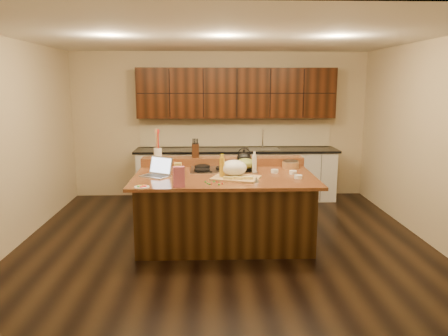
{
  "coord_description": "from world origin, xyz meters",
  "views": [
    {
      "loc": [
        -0.19,
        -5.73,
        2.12
      ],
      "look_at": [
        0.0,
        0.05,
        1.0
      ],
      "focal_mm": 35.0,
      "sensor_mm": 36.0,
      "label": 1
    }
  ],
  "objects": [
    {
      "name": "ramekin_a",
      "position": [
        0.95,
        -0.27,
        0.94
      ],
      "size": [
        0.11,
        0.11,
        0.04
      ],
      "primitive_type": "cylinder",
      "rotation": [
        0.0,
        0.0,
        -0.15
      ],
      "color": "white",
      "rests_on": "island"
    },
    {
      "name": "oil_bottle",
      "position": [
        -0.03,
        -0.25,
        1.06
      ],
      "size": [
        0.09,
        0.09,
        0.27
      ],
      "primitive_type": "cylinder",
      "rotation": [
        0.0,
        0.0,
        -0.29
      ],
      "color": "gold",
      "rests_on": "island"
    },
    {
      "name": "gumdrop_1",
      "position": [
        -0.03,
        -0.55,
        0.93
      ],
      "size": [
        0.02,
        0.02,
        0.02
      ],
      "primitive_type": "ellipsoid",
      "color": "#198C26",
      "rests_on": "island"
    },
    {
      "name": "gumdrop_13",
      "position": [
        -0.25,
        -0.47,
        0.93
      ],
      "size": [
        0.02,
        0.02,
        0.02
      ],
      "primitive_type": "ellipsoid",
      "color": "#198C26",
      "rests_on": "island"
    },
    {
      "name": "pink_bag",
      "position": [
        -0.56,
        -0.7,
        1.04
      ],
      "size": [
        0.14,
        0.1,
        0.25
      ],
      "primitive_type": "cube",
      "rotation": [
        0.0,
        0.0,
        0.23
      ],
      "color": "#BB5873",
      "rests_on": "island"
    },
    {
      "name": "room",
      "position": [
        0.0,
        0.0,
        1.35
      ],
      "size": [
        5.52,
        5.02,
        2.72
      ],
      "color": "black",
      "rests_on": "ground"
    },
    {
      "name": "cooktop",
      "position": [
        0.0,
        0.3,
        0.94
      ],
      "size": [
        0.92,
        0.52,
        0.05
      ],
      "color": "gray",
      "rests_on": "island"
    },
    {
      "name": "kitchen_timer",
      "position": [
        0.38,
        -0.47,
        0.96
      ],
      "size": [
        0.08,
        0.08,
        0.07
      ],
      "primitive_type": "cone",
      "rotation": [
        0.0,
        0.0,
        -0.02
      ],
      "color": "silver",
      "rests_on": "island"
    },
    {
      "name": "ramekin_c",
      "position": [
        0.7,
        0.1,
        0.94
      ],
      "size": [
        0.12,
        0.12,
        0.04
      ],
      "primitive_type": "cylinder",
      "rotation": [
        0.0,
        0.0,
        0.17
      ],
      "color": "white",
      "rests_on": "island"
    },
    {
      "name": "ramekin_b",
      "position": [
        0.93,
        0.01,
        0.94
      ],
      "size": [
        0.12,
        0.12,
        0.04
      ],
      "primitive_type": "cylinder",
      "rotation": [
        0.0,
        0.0,
        0.29
      ],
      "color": "white",
      "rests_on": "island"
    },
    {
      "name": "gumdrop_5",
      "position": [
        -0.19,
        -0.6,
        0.93
      ],
      "size": [
        0.02,
        0.02,
        0.02
      ],
      "primitive_type": "ellipsoid",
      "color": "#198C26",
      "rests_on": "island"
    },
    {
      "name": "knife_block",
      "position": [
        -0.4,
        0.7,
        1.14
      ],
      "size": [
        0.11,
        0.17,
        0.2
      ],
      "primitive_type": "cube",
      "rotation": [
        0.0,
        0.0,
        0.02
      ],
      "color": "black",
      "rests_on": "back_ledge"
    },
    {
      "name": "gumdrop_12",
      "position": [
        -0.18,
        -0.58,
        0.93
      ],
      "size": [
        0.02,
        0.02,
        0.02
      ],
      "primitive_type": "ellipsoid",
      "color": "red",
      "rests_on": "island"
    },
    {
      "name": "package_box",
      "position": [
        -0.63,
        0.13,
        0.99
      ],
      "size": [
        0.1,
        0.08,
        0.14
      ],
      "primitive_type": "cube",
      "rotation": [
        0.0,
        0.0,
        -0.05
      ],
      "color": "gold",
      "rests_on": "island"
    },
    {
      "name": "gumdrop_2",
      "position": [
        -0.04,
        -0.57,
        0.93
      ],
      "size": [
        0.02,
        0.02,
        0.02
      ],
      "primitive_type": "ellipsoid",
      "color": "red",
      "rests_on": "island"
    },
    {
      "name": "gumdrop_9",
      "position": [
        -0.14,
        -0.46,
        0.93
      ],
      "size": [
        0.02,
        0.02,
        0.02
      ],
      "primitive_type": "ellipsoid",
      "color": "#198C26",
      "rests_on": "island"
    },
    {
      "name": "gumdrop_3",
      "position": [
        -0.08,
        -0.62,
        0.93
      ],
      "size": [
        0.02,
        0.02,
        0.02
      ],
      "primitive_type": "ellipsoid",
      "color": "#198C26",
      "rests_on": "island"
    },
    {
      "name": "back_counter",
      "position": [
        0.3,
        2.23,
        0.98
      ],
      "size": [
        3.7,
        0.66,
        2.4
      ],
      "color": "silver",
      "rests_on": "ground"
    },
    {
      "name": "gumdrop_0",
      "position": [
        -0.03,
        -0.5,
        0.93
      ],
      "size": [
        0.02,
        0.02,
        0.02
      ],
      "primitive_type": "ellipsoid",
      "color": "red",
      "rests_on": "island"
    },
    {
      "name": "candy_plate",
      "position": [
        -0.99,
        -0.71,
        0.93
      ],
      "size": [
        0.24,
        0.24,
        0.01
      ],
      "primitive_type": "cylinder",
      "rotation": [
        0.0,
        0.0,
        0.41
      ],
      "color": "white",
      "rests_on": "island"
    },
    {
      "name": "island",
      "position": [
        0.0,
        0.0,
        0.46
      ],
      "size": [
        2.4,
        1.6,
        0.92
      ],
      "color": "black",
      "rests_on": "ground"
    },
    {
      "name": "kettle",
      "position": [
        0.3,
        0.43,
        1.06
      ],
      "size": [
        0.28,
        0.28,
        0.19
      ],
      "primitive_type": "ellipsoid",
      "rotation": [
        0.0,
        0.0,
        0.42
      ],
      "color": "black",
      "rests_on": "cooktop"
    },
    {
      "name": "gumdrop_11",
      "position": [
        -0.22,
        -0.57,
        0.93
      ],
      "size": [
        0.02,
        0.02,
        0.02
      ],
      "primitive_type": "ellipsoid",
      "color": "#198C26",
      "rests_on": "island"
    },
    {
      "name": "gumdrop_14",
      "position": [
        0.07,
        -0.41,
        0.93
      ],
      "size": [
        0.02,
        0.02,
        0.02
      ],
      "primitive_type": "ellipsoid",
      "color": "red",
      "rests_on": "island"
    },
    {
      "name": "laptop",
      "position": [
        -0.88,
        -0.06,
        0.99
      ],
      "size": [
        0.45,
        0.43,
        0.25
      ],
      "rotation": [
        0.0,
        0.0,
        -0.57
      ],
      "color": "#B7B7BC",
      "rests_on": "island"
    },
    {
      "name": "back_ledge",
      "position": [
        0.0,
        0.7,
        0.98
      ],
      "size": [
        2.4,
        0.3,
        0.12
      ],
      "primitive_type": "cube",
      "color": "black",
      "rests_on": "island"
    },
    {
      "name": "gumdrop_10",
      "position": [
        -0.04,
        -0.41,
        0.93
      ],
      "size": [
        0.02,
        0.02,
        0.02
      ],
      "primitive_type": "ellipsoid",
      "color": "red",
      "rests_on": "island"
    },
    {
      "name": "utensil_crock",
      "position": [
        -0.96,
        0.7,
        1.11
      ],
      "size": [
        0.16,
        0.16,
        0.14
      ],
      "primitive_type": "cylinder",
      "rotation": [
        0.0,
        0.0,
        0.4
      ],
      "color": "white",
      "rests_on": "back_ledge"
    },
    {
      "name": "vinegar_bottle",
      "position": [
        0.41,
        0.08,
        1.04
      ],
      "size": [
        0.07,
        0.07,
        0.25
      ],
      "primitive_type": "cylinder",
      "rotation": [
        0.0,
        0.0,
        0.08
      ],
      "color": "silver",
      "rests_on": "island"
    },
    {
      "name": "green_bowl",
      "position": [
        0.3,
        0.17,
        1.04
      ],
      "size": [
        0.3,
        0.3,
        0.15
      ],
      "primitive_type": "ellipsoid",
      "rotation": [
        0.0,
        0.0,
        0.12
      ],
      "color": "olive",
      "rests_on": "cooktop"
    },
    {
      "name": "gumdrop_4",
      "position": [
        -0.1,
        -0.49,
        0.93
      ],
      "size": [
        0.02,
        0.02,
        0.02
      ],
      "primitive_type": "ellipsoid",
      "color": "red",
      "rests_on": "island"
    },
    {
      "name": "gumdrop_8",
      "position": [
        0.14,
        -0.4,
        0.93
      ],
      "size": [
        0.02,
        0.02,
        0.02
      ],
      "primitive_type": "ellipsoid",
      "color": "red",
      "rests_on": "island"
    },
    {
      "name": "wooden_tray",
      "position": [
        0.13,
        -0.22,
        1.02
      ],
      "size": [
        0.69,
        0.6,
        0.23
      ],
      "rotation": [
        0.0,
        0.0,
        -0.36
      ],
      "color": "tan",
      "rests_on": "island"
    },
    {
      "name": "gumdrop_6",
      "position": [
        -0.0,
        -0.39,
        0.93
      ],
      "size": [
        0.02,
        0.02,
        0.02
      ],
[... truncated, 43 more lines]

